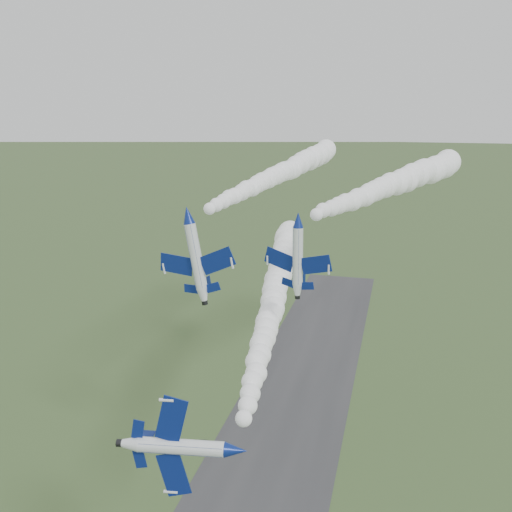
{
  "coord_description": "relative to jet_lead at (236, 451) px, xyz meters",
  "views": [
    {
      "loc": [
        20.08,
        -47.63,
        62.81
      ],
      "look_at": [
        2.53,
        20.37,
        44.15
      ],
      "focal_mm": 40.0,
      "sensor_mm": 36.0,
      "label": 1
    }
  ],
  "objects": [
    {
      "name": "jet_pair_right",
      "position": [
        0.75,
        26.54,
        17.37
      ],
      "size": [
        10.03,
        11.62,
        2.93
      ],
      "rotation": [
        0.0,
        -0.01,
        -0.31
      ],
      "color": "white"
    },
    {
      "name": "smoke_trail_jet_pair_right",
      "position": [
        12.9,
        60.23,
        18.35
      ],
      "size": [
        25.56,
        65.14,
        5.59
      ],
      "primitive_type": null,
      "rotation": [
        0.0,
        0.0,
        -0.31
      ],
      "color": "white"
    },
    {
      "name": "smoke_trail_jet_lead",
      "position": [
        -5.22,
        39.85,
        2.34
      ],
      "size": [
        15.81,
        74.29,
        5.37
      ],
      "primitive_type": null,
      "rotation": [
        0.0,
        0.0,
        0.14
      ],
      "color": "white"
    },
    {
      "name": "jet_lead",
      "position": [
        0.0,
        0.0,
        0.0
      ],
      "size": [
        3.54,
        12.89,
        10.65
      ],
      "rotation": [
        0.0,
        1.57,
        0.14
      ],
      "color": "white"
    },
    {
      "name": "runway",
      "position": [
        -6.34,
        31.96,
        -30.88
      ],
      "size": [
        24.0,
        260.0,
        0.04
      ],
      "primitive_type": "cube",
      "color": "#313134",
      "rests_on": "ground"
    },
    {
      "name": "smoke_trail_jet_pair_left",
      "position": [
        -9.12,
        63.9,
        19.17
      ],
      "size": [
        15.22,
        68.38,
        4.98
      ],
      "primitive_type": null,
      "rotation": [
        0.0,
        0.0,
        -0.15
      ],
      "color": "white"
    },
    {
      "name": "jet_pair_left",
      "position": [
        -14.55,
        26.3,
        17.35
      ],
      "size": [
        11.76,
        14.14,
        3.91
      ],
      "rotation": [
        0.0,
        -0.18,
        -0.15
      ],
      "color": "white"
    }
  ]
}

